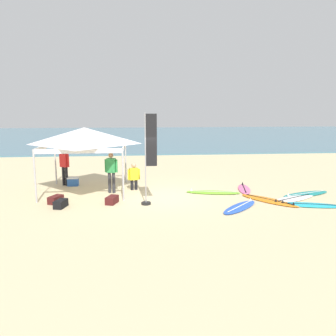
{
  "coord_description": "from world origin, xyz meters",
  "views": [
    {
      "loc": [
        -0.85,
        -13.19,
        3.55
      ],
      "look_at": [
        0.49,
        1.07,
        1.0
      ],
      "focal_mm": 36.16,
      "sensor_mm": 36.0,
      "label": 1
    }
  ],
  "objects_px": {
    "surfboard_lime": "(213,192)",
    "banner_flag": "(149,163)",
    "surfboard_white": "(293,199)",
    "gear_bag_by_pole": "(112,200)",
    "cooler_box": "(73,182)",
    "canopy_tent": "(84,136)",
    "gear_bag_on_sand": "(56,200)",
    "surfboard_pink": "(244,189)",
    "surfboard_cyan": "(309,205)",
    "surfboard_orange": "(269,200)",
    "person_red": "(64,164)",
    "gear_bag_near_tent": "(61,204)",
    "person_yellow": "(134,175)",
    "person_green": "(111,170)",
    "surfboard_teal": "(306,194)",
    "surfboard_blue": "(240,207)"
  },
  "relations": [
    {
      "from": "gear_bag_near_tent",
      "to": "gear_bag_on_sand",
      "type": "height_order",
      "value": "same"
    },
    {
      "from": "surfboard_cyan",
      "to": "person_green",
      "type": "relative_size",
      "value": 1.41
    },
    {
      "from": "gear_bag_near_tent",
      "to": "gear_bag_by_pole",
      "type": "xyz_separation_m",
      "value": [
        1.81,
        0.36,
        0.0
      ]
    },
    {
      "from": "gear_bag_on_sand",
      "to": "surfboard_pink",
      "type": "bearing_deg",
      "value": 10.34
    },
    {
      "from": "surfboard_blue",
      "to": "surfboard_cyan",
      "type": "distance_m",
      "value": 2.63
    },
    {
      "from": "surfboard_pink",
      "to": "person_green",
      "type": "xyz_separation_m",
      "value": [
        -5.76,
        -0.02,
        0.95
      ]
    },
    {
      "from": "person_yellow",
      "to": "gear_bag_on_sand",
      "type": "relative_size",
      "value": 2.0
    },
    {
      "from": "surfboard_blue",
      "to": "surfboard_lime",
      "type": "xyz_separation_m",
      "value": [
        -0.49,
        2.21,
        -0.0
      ]
    },
    {
      "from": "surfboard_white",
      "to": "banner_flag",
      "type": "bearing_deg",
      "value": -178.53
    },
    {
      "from": "cooler_box",
      "to": "surfboard_pink",
      "type": "bearing_deg",
      "value": -11.08
    },
    {
      "from": "surfboard_pink",
      "to": "surfboard_orange",
      "type": "relative_size",
      "value": 0.82
    },
    {
      "from": "surfboard_white",
      "to": "gear_bag_by_pole",
      "type": "xyz_separation_m",
      "value": [
        -7.04,
        0.09,
        0.1
      ]
    },
    {
      "from": "canopy_tent",
      "to": "gear_bag_by_pole",
      "type": "bearing_deg",
      "value": -58.63
    },
    {
      "from": "surfboard_teal",
      "to": "surfboard_cyan",
      "type": "bearing_deg",
      "value": -112.78
    },
    {
      "from": "surfboard_cyan",
      "to": "surfboard_white",
      "type": "height_order",
      "value": "same"
    },
    {
      "from": "surfboard_pink",
      "to": "person_yellow",
      "type": "height_order",
      "value": "person_yellow"
    },
    {
      "from": "banner_flag",
      "to": "cooler_box",
      "type": "relative_size",
      "value": 6.8
    },
    {
      "from": "surfboard_cyan",
      "to": "person_yellow",
      "type": "distance_m",
      "value": 7.17
    },
    {
      "from": "surfboard_blue",
      "to": "surfboard_lime",
      "type": "bearing_deg",
      "value": 102.5
    },
    {
      "from": "canopy_tent",
      "to": "banner_flag",
      "type": "height_order",
      "value": "banner_flag"
    },
    {
      "from": "person_yellow",
      "to": "gear_bag_on_sand",
      "type": "distance_m",
      "value": 3.52
    },
    {
      "from": "surfboard_orange",
      "to": "cooler_box",
      "type": "bearing_deg",
      "value": 157.0
    },
    {
      "from": "banner_flag",
      "to": "cooler_box",
      "type": "bearing_deg",
      "value": 134.9
    },
    {
      "from": "canopy_tent",
      "to": "surfboard_orange",
      "type": "height_order",
      "value": "canopy_tent"
    },
    {
      "from": "surfboard_cyan",
      "to": "banner_flag",
      "type": "xyz_separation_m",
      "value": [
        -5.87,
        0.75,
        1.54
      ]
    },
    {
      "from": "person_red",
      "to": "gear_bag_near_tent",
      "type": "height_order",
      "value": "person_red"
    },
    {
      "from": "gear_bag_near_tent",
      "to": "person_yellow",
      "type": "bearing_deg",
      "value": 43.2
    },
    {
      "from": "surfboard_pink",
      "to": "surfboard_orange",
      "type": "distance_m",
      "value": 1.95
    },
    {
      "from": "surfboard_cyan",
      "to": "person_red",
      "type": "bearing_deg",
      "value": 156.29
    },
    {
      "from": "person_yellow",
      "to": "gear_bag_by_pole",
      "type": "distance_m",
      "value": 2.32
    },
    {
      "from": "gear_bag_near_tent",
      "to": "surfboard_lime",
      "type": "bearing_deg",
      "value": 14.67
    },
    {
      "from": "person_red",
      "to": "cooler_box",
      "type": "distance_m",
      "value": 0.87
    },
    {
      "from": "surfboard_cyan",
      "to": "person_green",
      "type": "bearing_deg",
      "value": 160.35
    },
    {
      "from": "person_yellow",
      "to": "banner_flag",
      "type": "height_order",
      "value": "banner_flag"
    },
    {
      "from": "surfboard_cyan",
      "to": "gear_bag_by_pole",
      "type": "xyz_separation_m",
      "value": [
        -7.26,
        0.98,
        0.1
      ]
    },
    {
      "from": "person_yellow",
      "to": "cooler_box",
      "type": "xyz_separation_m",
      "value": [
        -2.81,
        1.06,
        -0.46
      ]
    },
    {
      "from": "surfboard_blue",
      "to": "canopy_tent",
      "type": "bearing_deg",
      "value": 152.81
    },
    {
      "from": "surfboard_pink",
      "to": "cooler_box",
      "type": "height_order",
      "value": "cooler_box"
    },
    {
      "from": "surfboard_cyan",
      "to": "banner_flag",
      "type": "height_order",
      "value": "banner_flag"
    },
    {
      "from": "surfboard_lime",
      "to": "surfboard_pink",
      "type": "bearing_deg",
      "value": 17.26
    },
    {
      "from": "surfboard_orange",
      "to": "surfboard_lime",
      "type": "bearing_deg",
      "value": 142.63
    },
    {
      "from": "surfboard_pink",
      "to": "person_yellow",
      "type": "xyz_separation_m",
      "value": [
        -4.83,
        0.44,
        0.62
      ]
    },
    {
      "from": "cooler_box",
      "to": "gear_bag_by_pole",
      "type": "bearing_deg",
      "value": -57.74
    },
    {
      "from": "surfboard_teal",
      "to": "gear_bag_by_pole",
      "type": "xyz_separation_m",
      "value": [
        -7.9,
        -0.55,
        0.1
      ]
    },
    {
      "from": "canopy_tent",
      "to": "person_red",
      "type": "bearing_deg",
      "value": 132.57
    },
    {
      "from": "surfboard_white",
      "to": "surfboard_pink",
      "type": "bearing_deg",
      "value": 128.54
    },
    {
      "from": "gear_bag_by_pole",
      "to": "canopy_tent",
      "type": "bearing_deg",
      "value": 121.37
    },
    {
      "from": "surfboard_lime",
      "to": "banner_flag",
      "type": "relative_size",
      "value": 0.68
    },
    {
      "from": "surfboard_pink",
      "to": "gear_bag_on_sand",
      "type": "xyz_separation_m",
      "value": [
        -7.77,
        -1.42,
        0.1
      ]
    },
    {
      "from": "banner_flag",
      "to": "cooler_box",
      "type": "xyz_separation_m",
      "value": [
        -3.38,
        3.4,
        -1.38
      ]
    }
  ]
}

